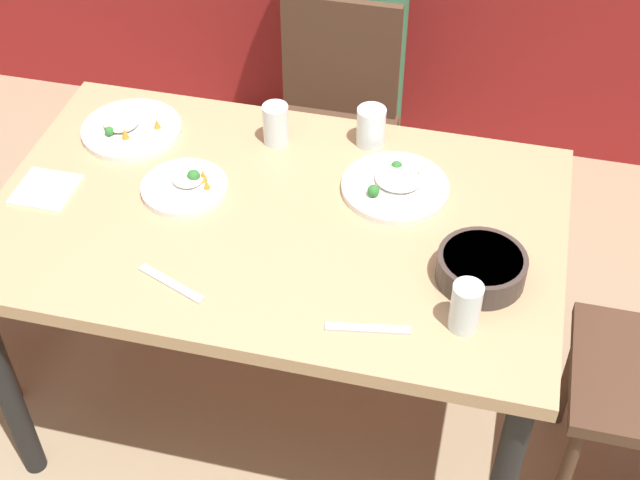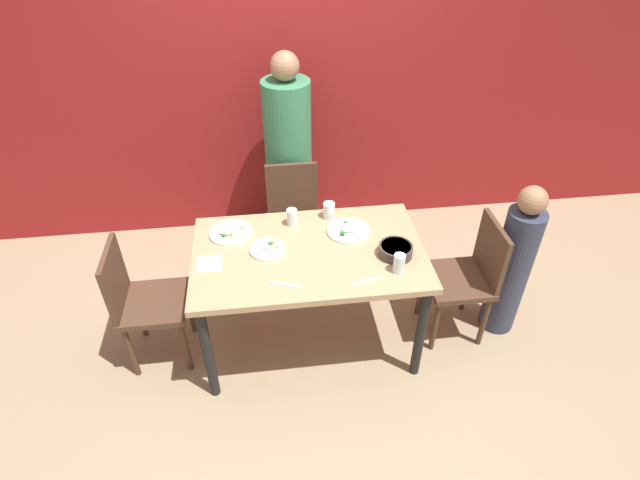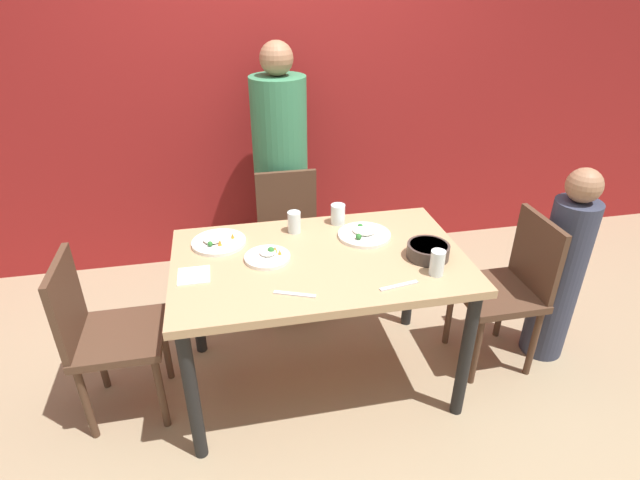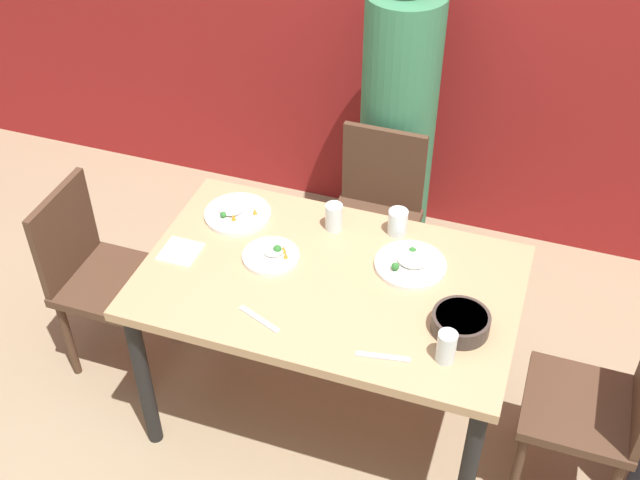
{
  "view_description": "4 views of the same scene",
  "coord_description": "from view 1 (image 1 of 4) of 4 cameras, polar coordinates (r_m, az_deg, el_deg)",
  "views": [
    {
      "loc": [
        0.48,
        -1.52,
        2.19
      ],
      "look_at": [
        0.13,
        -0.08,
        0.79
      ],
      "focal_mm": 50.0,
      "sensor_mm": 36.0,
      "label": 1
    },
    {
      "loc": [
        -0.22,
        -2.28,
        2.62
      ],
      "look_at": [
        0.07,
        0.02,
        0.82
      ],
      "focal_mm": 28.0,
      "sensor_mm": 36.0,
      "label": 2
    },
    {
      "loc": [
        -0.4,
        -1.98,
        1.97
      ],
      "look_at": [
        -0.01,
        -0.05,
        0.89
      ],
      "focal_mm": 28.0,
      "sensor_mm": 36.0,
      "label": 3
    },
    {
      "loc": [
        0.66,
        -2.03,
        2.75
      ],
      "look_at": [
        -0.04,
        0.0,
        0.94
      ],
      "focal_mm": 45.0,
      "sensor_mm": 36.0,
      "label": 4
    }
  ],
  "objects": [
    {
      "name": "plate_noodles",
      "position": [
        2.21,
        4.86,
        3.52
      ],
      "size": [
        0.27,
        0.27,
        0.05
      ],
      "color": "white",
      "rests_on": "dining_table"
    },
    {
      "name": "spoon_steel",
      "position": [
        2.0,
        -9.51,
        -2.76
      ],
      "size": [
        0.17,
        0.09,
        0.01
      ],
      "color": "silver",
      "rests_on": "dining_table"
    },
    {
      "name": "glass_water_short",
      "position": [
        2.33,
        -2.85,
        7.41
      ],
      "size": [
        0.07,
        0.07,
        0.11
      ],
      "color": "silver",
      "rests_on": "dining_table"
    },
    {
      "name": "person_adult",
      "position": [
        3.05,
        2.32,
        14.91
      ],
      "size": [
        0.35,
        0.35,
        1.59
      ],
      "color": "#387F56",
      "rests_on": "ground_plane"
    },
    {
      "name": "glass_water_tall",
      "position": [
        2.33,
        3.29,
        7.26
      ],
      "size": [
        0.08,
        0.08,
        0.11
      ],
      "color": "silver",
      "rests_on": "dining_table"
    },
    {
      "name": "ground_plane",
      "position": [
        2.71,
        -2.29,
        -10.48
      ],
      "size": [
        10.0,
        10.0,
        0.0
      ],
      "primitive_type": "plane",
      "color": "#998466"
    },
    {
      "name": "plate_rice_adult",
      "position": [
        2.22,
        -8.59,
        3.44
      ],
      "size": [
        0.21,
        0.21,
        0.05
      ],
      "color": "white",
      "rests_on": "dining_table"
    },
    {
      "name": "glass_water_center",
      "position": [
        1.87,
        9.3,
        -4.23
      ],
      "size": [
        0.06,
        0.06,
        0.12
      ],
      "color": "silver",
      "rests_on": "dining_table"
    },
    {
      "name": "chair_adult_spot",
      "position": [
        2.89,
        0.74,
        7.32
      ],
      "size": [
        0.4,
        0.4,
        0.87
      ],
      "color": "#4C3323",
      "rests_on": "ground_plane"
    },
    {
      "name": "plate_rice_child",
      "position": [
        2.44,
        -12.06,
        6.99
      ],
      "size": [
        0.26,
        0.26,
        0.05
      ],
      "color": "white",
      "rests_on": "dining_table"
    },
    {
      "name": "fork_steel",
      "position": [
        1.88,
        3.06,
        -5.67
      ],
      "size": [
        0.18,
        0.05,
        0.01
      ],
      "color": "silver",
      "rests_on": "dining_table"
    },
    {
      "name": "bowl_curry",
      "position": [
        1.99,
        10.29,
        -1.72
      ],
      "size": [
        0.2,
        0.2,
        0.07
      ],
      "color": "#3D332D",
      "rests_on": "dining_table"
    },
    {
      "name": "napkin_folded",
      "position": [
        2.3,
        -17.16,
        3.12
      ],
      "size": [
        0.14,
        0.14,
        0.01
      ],
      "color": "white",
      "rests_on": "dining_table"
    },
    {
      "name": "dining_table",
      "position": [
        2.2,
        -2.78,
        -0.1
      ],
      "size": [
        1.37,
        0.84,
        0.76
      ],
      "color": "tan",
      "rests_on": "ground_plane"
    }
  ]
}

